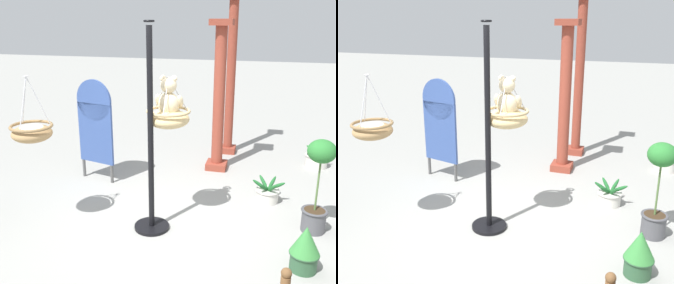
# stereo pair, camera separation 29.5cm
# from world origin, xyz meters

# --- Properties ---
(ground_plane) EXTENTS (40.00, 40.00, 0.00)m
(ground_plane) POSITION_xyz_m (0.00, 0.00, 0.00)
(ground_plane) COLOR gray
(display_pole_central) EXTENTS (0.44, 0.44, 2.53)m
(display_pole_central) POSITION_xyz_m (-0.17, -0.13, 0.80)
(display_pole_central) COLOR black
(display_pole_central) RESTS_ON ground
(hanging_basket_with_teddy) EXTENTS (0.54, 0.54, 0.62)m
(hanging_basket_with_teddy) POSITION_xyz_m (-0.02, 0.12, 1.39)
(hanging_basket_with_teddy) COLOR tan
(teddy_bear) EXTENTS (0.35, 0.30, 0.50)m
(teddy_bear) POSITION_xyz_m (-0.02, 0.14, 1.62)
(teddy_bear) COLOR beige
(hanging_basket_left_high) EXTENTS (0.51, 0.51, 0.79)m
(hanging_basket_left_high) POSITION_xyz_m (-1.56, -0.43, 1.25)
(hanging_basket_left_high) COLOR #A37F51
(greenhouse_pillar_left) EXTENTS (0.37, 0.37, 2.53)m
(greenhouse_pillar_left) POSITION_xyz_m (0.32, 2.13, 1.22)
(greenhouse_pillar_left) COLOR brown
(greenhouse_pillar_left) RESTS_ON ground
(greenhouse_pillar_right) EXTENTS (0.32, 0.32, 2.99)m
(greenhouse_pillar_right) POSITION_xyz_m (0.40, 3.06, 1.45)
(greenhouse_pillar_right) COLOR brown
(greenhouse_pillar_right) RESTS_ON ground
(potted_plant_fern_front) EXTENTS (0.44, 0.43, 0.38)m
(potted_plant_fern_front) POSITION_xyz_m (2.02, 2.67, 0.14)
(potted_plant_fern_front) COLOR beige
(potted_plant_fern_front) RESTS_ON ground
(potted_plant_flowering_red) EXTENTS (0.48, 0.43, 0.35)m
(potted_plant_flowering_red) POSITION_xyz_m (1.21, 1.02, 0.13)
(potted_plant_flowering_red) COLOR beige
(potted_plant_flowering_red) RESTS_ON ground
(potted_plant_bushy_green) EXTENTS (0.33, 0.33, 1.20)m
(potted_plant_bushy_green) POSITION_xyz_m (1.79, 0.32, 0.63)
(potted_plant_bushy_green) COLOR #4C4C51
(potted_plant_bushy_green) RESTS_ON ground
(potted_plant_small_succulent) EXTENTS (0.31, 0.31, 0.51)m
(potted_plant_small_succulent) POSITION_xyz_m (1.63, -0.54, 0.26)
(potted_plant_small_succulent) COLOR #2D5638
(potted_plant_small_succulent) RESTS_ON ground
(display_sign_board) EXTENTS (0.64, 0.19, 1.65)m
(display_sign_board) POSITION_xyz_m (-1.50, 1.14, 0.97)
(display_sign_board) COLOR #334C8C
(display_sign_board) RESTS_ON ground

